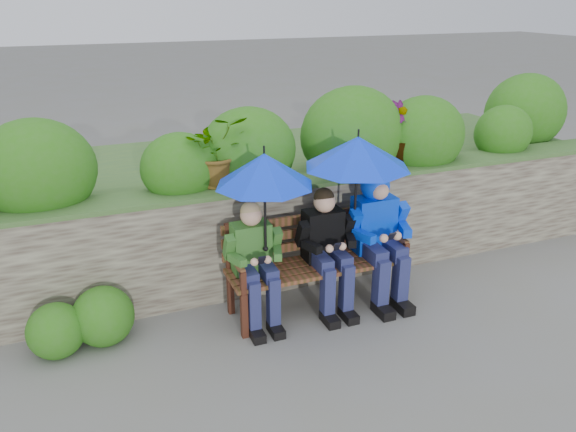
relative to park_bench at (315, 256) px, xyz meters
name	(u,v)px	position (x,y,z in m)	size (l,w,h in m)	color
ground	(292,323)	(-0.31, -0.23, -0.48)	(60.00, 60.00, 0.00)	#68685C
garden_backdrop	(237,194)	(-0.31, 1.35, 0.17)	(8.02, 2.87, 1.83)	#504439
park_bench	(315,256)	(0.00, 0.00, 0.00)	(1.60, 0.47, 0.84)	#3F1E12
boy_left	(255,258)	(-0.58, -0.07, 0.11)	(0.48, 0.55, 1.06)	#235F1E
boy_middle	(327,245)	(0.08, -0.07, 0.13)	(0.50, 0.58, 1.09)	black
boy_right	(379,228)	(0.58, -0.07, 0.20)	(0.56, 0.68, 1.17)	#0722DB
umbrella_left	(264,170)	(-0.49, -0.10, 0.87)	(0.79, 0.79, 0.89)	#0932EF
umbrella_right	(358,152)	(0.34, -0.05, 0.91)	(0.91, 0.91, 0.91)	#0932EF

